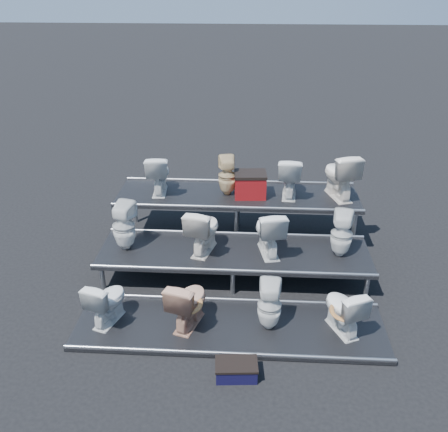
# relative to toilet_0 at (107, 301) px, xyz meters

# --- Properties ---
(ground) EXTENTS (80.00, 80.00, 0.00)m
(ground) POSITION_rel_toilet_0_xyz_m (1.67, 1.30, -0.39)
(ground) COLOR black
(ground) RESTS_ON ground
(tier_front) EXTENTS (4.20, 1.20, 0.06)m
(tier_front) POSITION_rel_toilet_0_xyz_m (1.67, 0.00, -0.36)
(tier_front) COLOR black
(tier_front) RESTS_ON ground
(tier_mid) EXTENTS (4.20, 1.20, 0.46)m
(tier_mid) POSITION_rel_toilet_0_xyz_m (1.67, 1.30, -0.16)
(tier_mid) COLOR black
(tier_mid) RESTS_ON ground
(tier_back) EXTENTS (4.20, 1.20, 0.86)m
(tier_back) POSITION_rel_toilet_0_xyz_m (1.67, 2.60, 0.04)
(tier_back) COLOR black
(tier_back) RESTS_ON ground
(toilet_0) EXTENTS (0.56, 0.73, 0.66)m
(toilet_0) POSITION_rel_toilet_0_xyz_m (0.00, 0.00, 0.00)
(toilet_0) COLOR silver
(toilet_0) RESTS_ON tier_front
(toilet_1) EXTENTS (0.59, 0.79, 0.72)m
(toilet_1) POSITION_rel_toilet_0_xyz_m (1.10, 0.00, 0.03)
(toilet_1) COLOR tan
(toilet_1) RESTS_ON tier_front
(toilet_2) EXTENTS (0.34, 0.34, 0.71)m
(toilet_2) POSITION_rel_toilet_0_xyz_m (2.19, 0.00, 0.03)
(toilet_2) COLOR silver
(toilet_2) RESTS_ON tier_front
(toilet_3) EXTENTS (0.62, 0.76, 0.68)m
(toilet_3) POSITION_rel_toilet_0_xyz_m (3.16, 0.00, 0.01)
(toilet_3) COLOR silver
(toilet_3) RESTS_ON tier_front
(toilet_4) EXTENTS (0.42, 0.43, 0.78)m
(toilet_4) POSITION_rel_toilet_0_xyz_m (-0.04, 1.30, 0.46)
(toilet_4) COLOR silver
(toilet_4) RESTS_ON tier_mid
(toilet_5) EXTENTS (0.58, 0.81, 0.74)m
(toilet_5) POSITION_rel_toilet_0_xyz_m (1.19, 1.30, 0.44)
(toilet_5) COLOR white
(toilet_5) RESTS_ON tier_mid
(toilet_6) EXTENTS (0.56, 0.80, 0.74)m
(toilet_6) POSITION_rel_toilet_0_xyz_m (2.19, 1.30, 0.44)
(toilet_6) COLOR silver
(toilet_6) RESTS_ON tier_mid
(toilet_7) EXTENTS (0.38, 0.39, 0.73)m
(toilet_7) POSITION_rel_toilet_0_xyz_m (3.29, 1.30, 0.43)
(toilet_7) COLOR silver
(toilet_7) RESTS_ON tier_mid
(toilet_8) EXTENTS (0.44, 0.71, 0.70)m
(toilet_8) POSITION_rel_toilet_0_xyz_m (0.28, 2.60, 0.82)
(toilet_8) COLOR silver
(toilet_8) RESTS_ON tier_back
(toilet_9) EXTENTS (0.36, 0.36, 0.69)m
(toilet_9) POSITION_rel_toilet_0_xyz_m (1.48, 2.60, 0.81)
(toilet_9) COLOR #D1B481
(toilet_9) RESTS_ON tier_back
(toilet_10) EXTENTS (0.45, 0.73, 0.71)m
(toilet_10) POSITION_rel_toilet_0_xyz_m (2.55, 2.60, 0.83)
(toilet_10) COLOR silver
(toilet_10) RESTS_ON tier_back
(toilet_11) EXTENTS (0.66, 0.89, 0.81)m
(toilet_11) POSITION_rel_toilet_0_xyz_m (3.40, 2.60, 0.88)
(toilet_11) COLOR white
(toilet_11) RESTS_ON tier_back
(red_crate) EXTENTS (0.56, 0.46, 0.38)m
(red_crate) POSITION_rel_toilet_0_xyz_m (1.88, 2.53, 0.66)
(red_crate) COLOR maroon
(red_crate) RESTS_ON tier_back
(step_stool) EXTENTS (0.51, 0.33, 0.18)m
(step_stool) POSITION_rel_toilet_0_xyz_m (1.79, -0.88, -0.30)
(step_stool) COLOR black
(step_stool) RESTS_ON ground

